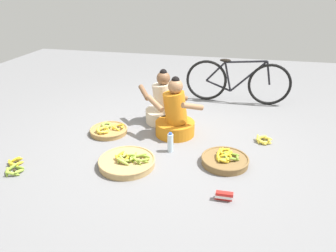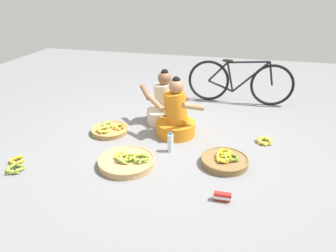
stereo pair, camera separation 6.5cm
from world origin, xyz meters
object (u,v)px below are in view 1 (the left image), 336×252
(banana_basket_back_right, at_px, (127,162))
(banana_basket_front_center, at_px, (225,160))
(banana_basket_back_left, at_px, (109,130))
(packet_carton_stack, at_px, (224,196))
(water_bottle, at_px, (170,143))
(loose_bananas_near_vendor, at_px, (264,140))
(bicycle_leaning, at_px, (237,82))
(loose_bananas_mid_left, at_px, (15,167))
(vendor_woman_behind, at_px, (163,105))
(vendor_woman_front, at_px, (175,117))

(banana_basket_back_right, bearing_deg, banana_basket_front_center, 14.73)
(banana_basket_back_left, xyz_separation_m, banana_basket_front_center, (1.58, -0.44, 0.01))
(banana_basket_back_right, relative_size, banana_basket_front_center, 1.19)
(banana_basket_back_right, bearing_deg, packet_carton_stack, -18.79)
(water_bottle, bearing_deg, banana_basket_front_center, -11.87)
(loose_bananas_near_vendor, bearing_deg, bicycle_leaning, 106.04)
(water_bottle, relative_size, packet_carton_stack, 1.49)
(bicycle_leaning, distance_m, water_bottle, 2.03)
(banana_basket_front_center, bearing_deg, loose_bananas_mid_left, -164.43)
(banana_basket_back_right, height_order, loose_bananas_near_vendor, banana_basket_back_right)
(vendor_woman_behind, relative_size, banana_basket_back_right, 1.23)
(vendor_woman_behind, height_order, loose_bananas_mid_left, vendor_woman_behind)
(loose_bananas_near_vendor, xyz_separation_m, loose_bananas_mid_left, (-2.69, -1.25, -0.00))
(vendor_woman_front, relative_size, loose_bananas_mid_left, 2.20)
(bicycle_leaning, bearing_deg, banana_basket_front_center, -91.52)
(banana_basket_back_right, distance_m, water_bottle, 0.58)
(vendor_woman_behind, bearing_deg, bicycle_leaning, 46.23)
(bicycle_leaning, bearing_deg, vendor_woman_front, -117.91)
(banana_basket_front_center, bearing_deg, vendor_woman_front, 139.14)
(banana_basket_front_center, height_order, water_bottle, water_bottle)
(vendor_woman_front, xyz_separation_m, loose_bananas_mid_left, (-1.54, -1.23, -0.23))
(vendor_woman_front, height_order, loose_bananas_near_vendor, vendor_woman_front)
(vendor_woman_front, relative_size, banana_basket_back_right, 1.26)
(bicycle_leaning, relative_size, banana_basket_front_center, 3.20)
(loose_bananas_near_vendor, xyz_separation_m, water_bottle, (-1.11, -0.49, 0.09))
(banana_basket_back_right, xyz_separation_m, banana_basket_front_center, (1.06, 0.28, 0.00))
(bicycle_leaning, height_order, banana_basket_back_right, bicycle_leaning)
(bicycle_leaning, xyz_separation_m, banana_basket_back_left, (-1.63, -1.58, -0.31))
(bicycle_leaning, relative_size, water_bottle, 6.79)
(vendor_woman_front, bearing_deg, banana_basket_front_center, -40.86)
(bicycle_leaning, height_order, packet_carton_stack, bicycle_leaning)
(banana_basket_back_left, distance_m, packet_carton_stack, 1.94)
(loose_bananas_near_vendor, bearing_deg, vendor_woman_behind, 166.05)
(banana_basket_back_left, bearing_deg, water_bottle, -18.11)
(vendor_woman_behind, xyz_separation_m, banana_basket_back_right, (-0.12, -1.26, -0.20))
(bicycle_leaning, bearing_deg, loose_bananas_near_vendor, -73.96)
(loose_bananas_near_vendor, height_order, packet_carton_stack, packet_carton_stack)
(banana_basket_back_left, height_order, loose_bananas_near_vendor, banana_basket_back_left)
(water_bottle, height_order, packet_carton_stack, water_bottle)
(water_bottle, bearing_deg, loose_bananas_mid_left, -154.23)
(banana_basket_back_right, height_order, loose_bananas_mid_left, banana_basket_back_right)
(banana_basket_back_right, xyz_separation_m, banana_basket_back_left, (-0.52, 0.72, -0.00))
(bicycle_leaning, height_order, banana_basket_back_left, bicycle_leaning)
(banana_basket_front_center, xyz_separation_m, water_bottle, (-0.66, 0.14, 0.07))
(vendor_woman_front, bearing_deg, vendor_woman_behind, 123.26)
(vendor_woman_behind, height_order, banana_basket_back_left, vendor_woman_behind)
(loose_bananas_near_vendor, distance_m, water_bottle, 1.22)
(vendor_woman_front, xyz_separation_m, packet_carton_stack, (0.73, -1.25, -0.21))
(loose_bananas_mid_left, bearing_deg, water_bottle, 25.77)
(vendor_woman_front, xyz_separation_m, banana_basket_front_center, (0.70, -0.60, -0.20))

